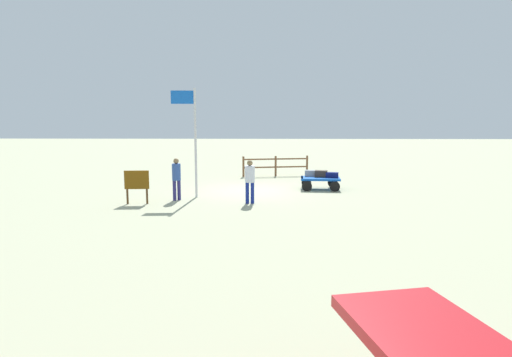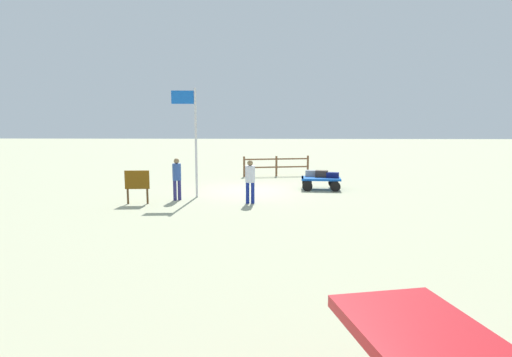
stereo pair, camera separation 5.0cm
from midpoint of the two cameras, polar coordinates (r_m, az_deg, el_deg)
name	(u,v)px [view 2 (the right image)]	position (r m, az deg, el deg)	size (l,w,h in m)	color
ground_plane	(253,190)	(19.47, -0.39, -1.62)	(120.00, 120.00, 0.00)	#AEAF8C
luggage_cart	(320,180)	(19.95, 8.74, -0.26)	(1.87, 1.44, 0.56)	blue
suitcase_dark	(333,175)	(19.94, 10.38, 0.46)	(0.63, 0.46, 0.24)	#101852
suitcase_tan	(322,174)	(20.08, 8.92, 0.64)	(0.63, 0.49, 0.31)	#372C25
suitcase_navy	(311,173)	(20.29, 7.57, 0.71)	(0.61, 0.43, 0.29)	gray
worker_lead	(177,176)	(17.21, -10.56, 0.36)	(0.48, 0.48, 1.70)	navy
worker_trailing	(250,178)	(16.24, -0.71, 0.10)	(0.40, 0.40, 1.68)	navy
flagpole	(193,132)	(17.69, -8.46, 6.21)	(1.03, 0.10, 4.50)	silver
signboard	(137,182)	(16.80, -15.66, -0.51)	(0.93, 0.14, 1.29)	#4C3319
wooden_fence	(276,165)	(24.60, 2.83, 1.89)	(3.84, 0.87, 1.17)	brown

